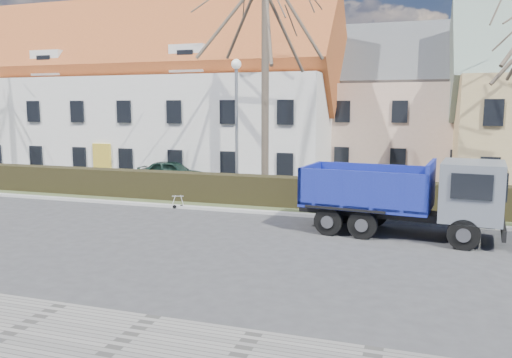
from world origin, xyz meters
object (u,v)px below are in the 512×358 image
(dump_truck, at_px, (393,195))
(streetlight, at_px, (237,130))
(cart_frame, at_px, (173,201))
(parked_car_a, at_px, (173,172))

(dump_truck, bearing_deg, streetlight, 156.20)
(cart_frame, distance_m, parked_car_a, 7.04)
(streetlight, height_order, cart_frame, streetlight)
(cart_frame, bearing_deg, streetlight, 52.73)
(dump_truck, height_order, streetlight, streetlight)
(dump_truck, relative_size, cart_frame, 9.76)
(cart_frame, relative_size, parked_car_a, 0.17)
(streetlight, distance_m, cart_frame, 4.43)
(streetlight, xyz_separation_m, parked_car_a, (-5.22, 3.63, -2.61))
(cart_frame, bearing_deg, dump_truck, -10.21)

